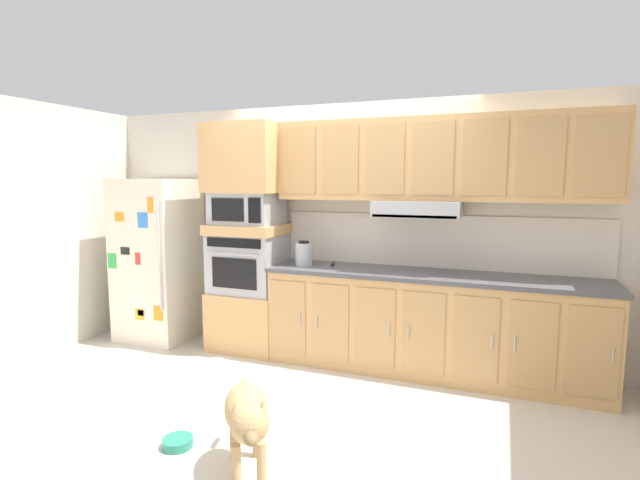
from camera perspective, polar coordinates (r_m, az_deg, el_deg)
The scene contains 17 objects.
ground_plane at distance 4.18m, azimuth -1.60°, elevation -17.48°, with size 9.60×9.60×0.00m, color beige.
back_kitchen_wall at distance 4.87m, azimuth 3.39°, elevation 1.33°, with size 6.20×0.12×2.50m, color beige.
side_panel_left at distance 5.55m, azimuth -29.42°, elevation 1.13°, with size 0.12×7.10×2.50m, color beige.
refrigerator at distance 5.54m, azimuth -18.83°, elevation -2.20°, with size 0.76×0.73×1.76m.
oven_base_cabinet at distance 5.11m, azimuth -8.40°, elevation -9.34°, with size 0.74×0.62×0.60m, color tan.
built_in_oven at distance 4.97m, azimuth -8.53°, elevation -2.69°, with size 0.70×0.62×0.60m.
appliance_mid_shelf at distance 4.92m, azimuth -8.59°, elevation 1.33°, with size 0.74×0.62×0.10m, color tan.
microwave at distance 4.91m, azimuth -8.65°, elevation 3.76°, with size 0.64×0.54×0.32m.
appliance_upper_cabinet at distance 4.91m, azimuth -8.75°, elevation 9.61°, with size 0.74×0.62×0.68m, color tan.
lower_cabinet_run at distance 4.48m, azimuth 12.88°, elevation -9.91°, with size 2.95×0.63×0.88m.
countertop_slab at distance 4.38m, azimuth 13.06°, elevation -4.13°, with size 2.99×0.64×0.04m, color #4C4C51.
backsplash_panel at distance 4.62m, azimuth 13.65°, elevation -0.18°, with size 2.99×0.02×0.50m, color silver.
upper_cabinet_with_hood at distance 4.42m, azimuth 13.54°, elevation 9.03°, with size 2.95×0.48×0.88m.
screwdriver at distance 4.63m, azimuth 1.68°, elevation -2.90°, with size 0.15×0.14×0.03m.
electric_kettle at distance 4.62m, azimuth -1.96°, elevation -1.67°, with size 0.17×0.17×0.24m.
dog at distance 2.94m, azimuth -8.73°, elevation -20.01°, with size 0.53×0.75×0.60m.
dog_food_bowl at distance 3.52m, azimuth -16.70°, elevation -22.19°, with size 0.20×0.20×0.06m.
Camera 1 is at (1.47, -3.51, 1.74)m, focal length 26.70 mm.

